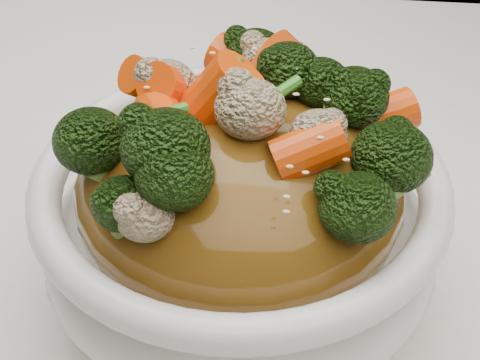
# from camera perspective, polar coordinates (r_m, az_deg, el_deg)

# --- Properties ---
(tablecloth) EXTENTS (1.20, 0.80, 0.04)m
(tablecloth) POSITION_cam_1_polar(r_m,az_deg,el_deg) (0.43, 6.33, -9.25)
(tablecloth) COLOR white
(tablecloth) RESTS_ON dining_table
(bowl) EXTENTS (0.28, 0.28, 0.09)m
(bowl) POSITION_cam_1_polar(r_m,az_deg,el_deg) (0.37, 0.00, -3.88)
(bowl) COLOR white
(bowl) RESTS_ON tablecloth
(sauce_base) EXTENTS (0.22, 0.22, 0.10)m
(sauce_base) POSITION_cam_1_polar(r_m,az_deg,el_deg) (0.35, -0.00, -0.38)
(sauce_base) COLOR brown
(sauce_base) RESTS_ON bowl
(carrots) EXTENTS (0.22, 0.22, 0.05)m
(carrots) POSITION_cam_1_polar(r_m,az_deg,el_deg) (0.32, -0.00, 8.37)
(carrots) COLOR #F04A07
(carrots) RESTS_ON sauce_base
(broccoli) EXTENTS (0.22, 0.22, 0.04)m
(broccoli) POSITION_cam_1_polar(r_m,az_deg,el_deg) (0.32, -0.00, 8.22)
(broccoli) COLOR black
(broccoli) RESTS_ON sauce_base
(cauliflower) EXTENTS (0.22, 0.22, 0.04)m
(cauliflower) POSITION_cam_1_polar(r_m,az_deg,el_deg) (0.32, -0.00, 7.91)
(cauliflower) COLOR #C6B187
(cauliflower) RESTS_ON sauce_base
(scallions) EXTENTS (0.16, 0.16, 0.02)m
(scallions) POSITION_cam_1_polar(r_m,az_deg,el_deg) (0.32, -0.00, 8.53)
(scallions) COLOR #32851E
(scallions) RESTS_ON sauce_base
(sesame_seeds) EXTENTS (0.20, 0.20, 0.01)m
(sesame_seeds) POSITION_cam_1_polar(r_m,az_deg,el_deg) (0.32, -0.00, 8.53)
(sesame_seeds) COLOR beige
(sesame_seeds) RESTS_ON sauce_base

